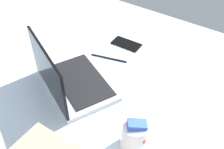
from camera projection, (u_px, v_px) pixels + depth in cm
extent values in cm
cube|color=silver|center=(73.00, 93.00, 120.90)|extent=(180.00, 140.00, 18.00)
cube|color=#B7BABC|center=(77.00, 84.00, 111.28)|extent=(39.74, 35.13, 2.00)
cube|color=black|center=(81.00, 80.00, 111.03)|extent=(33.52, 27.99, 0.40)
cube|color=black|center=(47.00, 72.00, 99.46)|extent=(30.10, 15.36, 21.00)
cylinder|color=silver|center=(134.00, 135.00, 87.34)|extent=(9.00, 9.00, 11.00)
cube|color=blue|center=(134.00, 139.00, 87.99)|extent=(6.65, 6.99, 4.47)
cube|color=red|center=(137.00, 132.00, 85.78)|extent=(7.83, 7.97, 6.38)
cube|color=blue|center=(137.00, 126.00, 83.21)|extent=(7.29, 6.91, 4.46)
cube|color=black|center=(126.00, 44.00, 132.58)|extent=(14.21, 7.24, 0.80)
cube|color=black|center=(109.00, 58.00, 124.53)|extent=(16.58, 4.98, 0.60)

